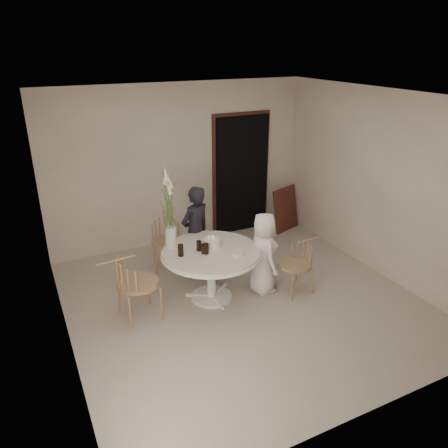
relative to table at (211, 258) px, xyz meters
name	(u,v)px	position (x,y,z in m)	size (l,w,h in m)	color
ground	(242,300)	(0.35, -0.25, -0.62)	(4.50, 4.50, 0.00)	beige
room_shell	(245,188)	(0.35, -0.25, 1.00)	(4.50, 4.50, 4.50)	silver
doorway	(242,175)	(1.50, 1.94, 0.43)	(1.00, 0.10, 2.10)	black
door_trim	(241,171)	(1.50, 1.98, 0.49)	(1.12, 0.03, 2.22)	#54241D
table	(211,258)	(0.00, 0.00, 0.00)	(1.33, 1.33, 0.73)	white
picture_frame	(286,209)	(2.24, 1.57, -0.22)	(0.60, 0.04, 0.81)	#54241D
chair_far	(166,234)	(-0.22, 1.24, -0.10)	(0.51, 0.54, 0.79)	tan
chair_right	(302,258)	(1.23, -0.35, -0.12)	(0.48, 0.45, 0.77)	tan
chair_left	(128,279)	(-1.13, -0.01, -0.03)	(0.57, 0.54, 0.90)	tan
girl	(196,232)	(0.06, 0.69, 0.09)	(0.51, 0.34, 1.41)	black
boy	(263,253)	(0.73, -0.14, -0.03)	(0.57, 0.37, 1.17)	white
birthday_cake	(212,243)	(0.06, 0.10, 0.17)	(0.23, 0.23, 0.16)	silver
cola_tumbler_a	(204,249)	(-0.12, -0.04, 0.18)	(0.06, 0.06, 0.13)	black
cola_tumbler_b	(206,249)	(-0.10, -0.06, 0.19)	(0.07, 0.07, 0.14)	black
cola_tumbler_c	(181,250)	(-0.41, 0.03, 0.19)	(0.07, 0.07, 0.16)	black
cola_tumbler_d	(199,246)	(-0.15, 0.06, 0.18)	(0.07, 0.07, 0.14)	black
plate_stack	(237,253)	(0.26, -0.26, 0.14)	(0.18, 0.18, 0.05)	silver
flower_vase	(169,212)	(-0.43, 0.34, 0.61)	(0.15, 0.15, 1.12)	silver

